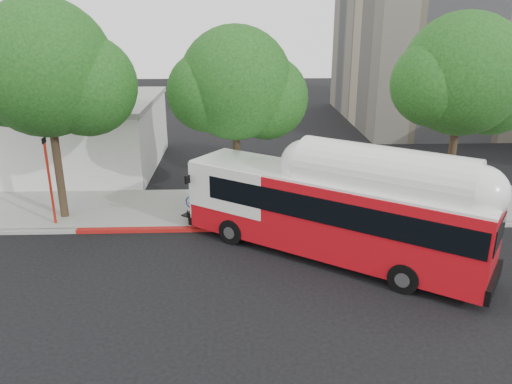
% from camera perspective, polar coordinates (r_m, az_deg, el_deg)
% --- Properties ---
extents(ground, '(120.00, 120.00, 0.00)m').
position_cam_1_polar(ground, '(18.55, 1.04, -9.21)').
color(ground, black).
rests_on(ground, ground).
extents(sidewalk, '(60.00, 5.00, 0.15)m').
position_cam_1_polar(sidewalk, '(24.42, 0.20, -1.70)').
color(sidewalk, gray).
rests_on(sidewalk, ground).
extents(curb_strip, '(60.00, 0.30, 0.15)m').
position_cam_1_polar(curb_strip, '(22.02, 0.48, -4.15)').
color(curb_strip, gray).
rests_on(curb_strip, ground).
extents(red_curb_segment, '(10.00, 0.32, 0.16)m').
position_cam_1_polar(red_curb_segment, '(22.09, -7.34, -4.22)').
color(red_curb_segment, '#9F1411').
rests_on(red_curb_segment, ground).
extents(street_tree_left, '(6.67, 5.80, 9.74)m').
position_cam_1_polar(street_tree_left, '(23.20, -21.76, 12.46)').
color(street_tree_left, '#2D2116').
rests_on(street_tree_left, ground).
extents(street_tree_mid, '(5.75, 5.00, 8.62)m').
position_cam_1_polar(street_tree_mid, '(22.51, -1.27, 11.83)').
color(street_tree_mid, '#2D2116').
rests_on(street_tree_mid, ground).
extents(street_tree_right, '(6.21, 5.40, 9.18)m').
position_cam_1_polar(street_tree_right, '(24.56, 23.38, 11.75)').
color(street_tree_right, '#2D2116').
rests_on(street_tree_right, ground).
extents(low_commercial_bldg, '(16.20, 10.20, 4.25)m').
position_cam_1_polar(low_commercial_bldg, '(33.63, -25.10, 6.08)').
color(low_commercial_bldg, silver).
rests_on(low_commercial_bldg, ground).
extents(transit_bus, '(11.62, 9.00, 3.74)m').
position_cam_1_polar(transit_bus, '(19.27, 8.71, -2.56)').
color(transit_bus, red).
rests_on(transit_bus, ground).
extents(signal_pole, '(0.12, 0.38, 4.05)m').
position_cam_1_polar(signal_pole, '(23.46, -22.49, 1.05)').
color(signal_pole, red).
rests_on(signal_pole, ground).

